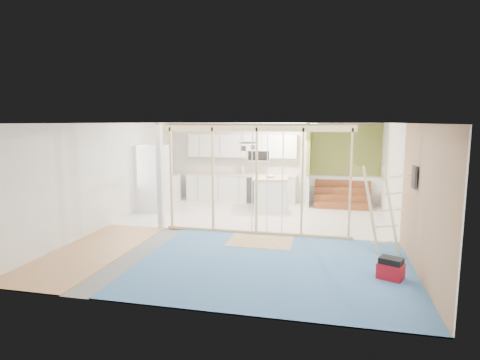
% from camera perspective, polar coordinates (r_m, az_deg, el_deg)
% --- Properties ---
extents(room, '(7.01, 8.01, 2.61)m').
position_cam_1_polar(room, '(9.33, 0.56, 0.09)').
color(room, slate).
rests_on(room, ground).
extents(floor_overlays, '(7.00, 8.00, 0.03)m').
position_cam_1_polar(floor_overlays, '(9.64, 1.05, -7.49)').
color(floor_overlays, silver).
rests_on(floor_overlays, room).
extents(stud_frame, '(4.66, 0.14, 2.60)m').
position_cam_1_polar(stud_frame, '(9.34, -0.90, 1.89)').
color(stud_frame, '#D1BD80').
rests_on(stud_frame, room).
extents(base_cabinets, '(4.45, 2.24, 0.93)m').
position_cam_1_polar(base_cabinets, '(13.06, -3.21, -1.25)').
color(base_cabinets, white).
rests_on(base_cabinets, room).
extents(upper_cabinets, '(3.60, 0.41, 0.85)m').
position_cam_1_polar(upper_cabinets, '(13.16, 0.51, 4.76)').
color(upper_cabinets, white).
rests_on(upper_cabinets, room).
extents(green_partition, '(2.25, 1.51, 2.60)m').
position_cam_1_polar(green_partition, '(12.79, 13.08, 0.50)').
color(green_partition, olive).
rests_on(green_partition, room).
extents(pot_rack, '(0.52, 0.52, 0.72)m').
position_cam_1_polar(pot_rack, '(11.16, 1.09, 5.03)').
color(pot_rack, black).
rests_on(pot_rack, room).
extents(sheathing_panel, '(0.02, 4.00, 2.60)m').
position_cam_1_polar(sheathing_panel, '(7.31, 24.63, -2.97)').
color(sheathing_panel, tan).
rests_on(sheathing_panel, room).
extents(electrical_panel, '(0.04, 0.30, 0.40)m').
position_cam_1_polar(electrical_panel, '(7.82, 23.55, 0.39)').
color(electrical_panel, '#3A3A40').
rests_on(electrical_panel, room).
extents(ceiling_light, '(0.32, 0.32, 0.08)m').
position_cam_1_polar(ceiling_light, '(12.03, 10.24, 7.73)').
color(ceiling_light, '#FFEABF').
rests_on(ceiling_light, room).
extents(fridge, '(0.87, 0.84, 1.96)m').
position_cam_1_polar(fridge, '(12.01, -12.27, 0.20)').
color(fridge, silver).
rests_on(fridge, room).
extents(island, '(1.22, 1.22, 1.01)m').
position_cam_1_polar(island, '(11.92, 4.23, -2.01)').
color(island, white).
rests_on(island, room).
extents(bowl, '(0.35, 0.35, 0.07)m').
position_cam_1_polar(bowl, '(11.78, 4.41, 0.53)').
color(bowl, silver).
rests_on(bowl, island).
extents(soap_bottle_a, '(0.14, 0.15, 0.33)m').
position_cam_1_polar(soap_bottle_a, '(13.18, 0.37, 1.59)').
color(soap_bottle_a, silver).
rests_on(soap_bottle_a, base_cabinets).
extents(soap_bottle_b, '(0.09, 0.09, 0.18)m').
position_cam_1_polar(soap_bottle_b, '(12.85, 7.09, 1.04)').
color(soap_bottle_b, white).
rests_on(soap_bottle_b, base_cabinets).
extents(toolbox, '(0.49, 0.44, 0.38)m').
position_cam_1_polar(toolbox, '(7.33, 20.65, -11.78)').
color(toolbox, '#A50F19').
rests_on(toolbox, room).
extents(ladder, '(0.93, 0.17, 1.75)m').
position_cam_1_polar(ladder, '(8.43, 19.74, -4.09)').
color(ladder, '#D9BA85').
rests_on(ladder, room).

